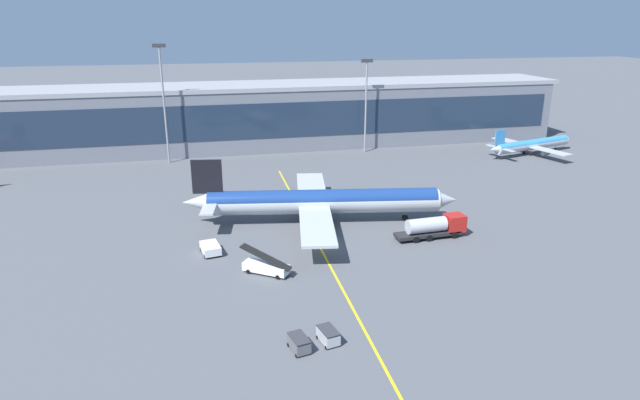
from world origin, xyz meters
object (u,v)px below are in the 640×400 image
belt_loader (266,267)px  commuter_jet_near (532,145)px  main_airliner (321,201)px  baggage_cart_0 (299,343)px  fuel_tanker (435,226)px  pushback_tug (211,248)px  baggage_cart_1 (328,335)px

belt_loader → commuter_jet_near: bearing=35.1°
main_airliner → belt_loader: bearing=-124.1°
baggage_cart_0 → fuel_tanker: bearing=43.5°
main_airliner → commuter_jet_near: bearing=29.2°
pushback_tug → main_airliner: bearing=25.7°
fuel_tanker → baggage_cart_1: 32.28m
main_airliner → fuel_tanker: bearing=-33.6°
main_airliner → baggage_cart_0: bearing=-106.8°
pushback_tug → baggage_cart_0: baggage_cart_0 is taller
belt_loader → baggage_cart_0: size_ratio=2.19×
belt_loader → baggage_cart_1: 17.42m
baggage_cart_0 → baggage_cart_1: same height
baggage_cart_0 → commuter_jet_near: bearing=43.8°
main_airliner → fuel_tanker: main_airliner is taller
baggage_cart_0 → commuter_jet_near: commuter_jet_near is taller
belt_loader → commuter_jet_near: (71.35, 50.07, 1.39)m
fuel_tanker → pushback_tug: 32.97m
pushback_tug → commuter_jet_near: (78.03, 42.18, 1.53)m
main_airliner → pushback_tug: (-17.83, -8.58, -2.70)m
fuel_tanker → pushback_tug: (-32.92, 1.46, -0.90)m
baggage_cart_0 → main_airliner: bearing=73.2°
main_airliner → pushback_tug: size_ratio=10.52×
main_airliner → baggage_cart_0: main_airliner is taller
fuel_tanker → main_airliner: bearing=146.4°
belt_loader → baggage_cart_0: bearing=-87.1°
pushback_tug → baggage_cart_0: 26.62m
belt_loader → commuter_jet_near: commuter_jet_near is taller
fuel_tanker → baggage_cart_0: (-25.36, -24.06, -0.96)m
pushback_tug → baggage_cart_0: size_ratio=1.42×
commuter_jet_near → fuel_tanker: bearing=-136.0°
fuel_tanker → baggage_cart_1: fuel_tanker is taller
commuter_jet_near → baggage_cart_0: bearing=-136.2°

